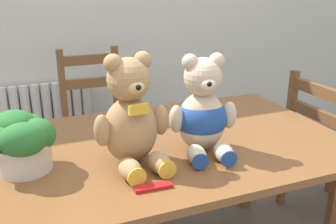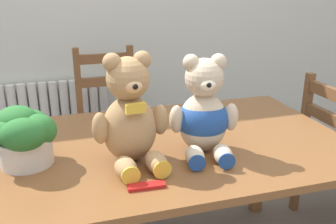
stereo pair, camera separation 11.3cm
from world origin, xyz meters
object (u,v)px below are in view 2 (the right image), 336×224
teddy_bear_left (130,117)px  potted_plant (25,135)px  wooden_chair_behind (110,127)px  chocolate_bar (146,186)px  teddy_bear_right (204,114)px

teddy_bear_left → potted_plant: teddy_bear_left is taller
wooden_chair_behind → chocolate_bar: wooden_chair_behind is taller
teddy_bear_left → potted_plant: size_ratio=1.67×
teddy_bear_left → teddy_bear_right: teddy_bear_left is taller
chocolate_bar → wooden_chair_behind: bearing=87.7°
wooden_chair_behind → teddy_bear_right: size_ratio=2.51×
teddy_bear_left → teddy_bear_right: size_ratio=1.06×
teddy_bear_left → teddy_bear_right: bearing=175.7°
chocolate_bar → teddy_bear_right: bearing=36.8°
wooden_chair_behind → teddy_bear_left: 1.10m
potted_plant → chocolate_bar: size_ratio=1.97×
teddy_bear_left → potted_plant: (-0.36, 0.08, -0.06)m
teddy_bear_left → chocolate_bar: 0.26m
wooden_chair_behind → teddy_bear_left: teddy_bear_left is taller
wooden_chair_behind → potted_plant: bearing=65.7°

